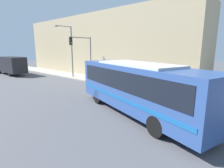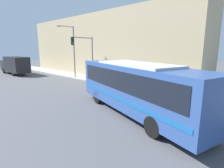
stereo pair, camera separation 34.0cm
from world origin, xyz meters
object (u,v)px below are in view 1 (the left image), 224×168
(delivery_truck, at_px, (11,65))
(fire_hydrant, at_px, (171,91))
(traffic_light_pole, at_px, (84,51))
(street_lamp, at_px, (70,47))
(parking_meter, at_px, (105,76))
(city_bus, at_px, (136,85))

(delivery_truck, height_order, fire_hydrant, delivery_truck)
(traffic_light_pole, xyz_separation_m, street_lamp, (0.83, 4.15, 0.49))
(delivery_truck, bearing_deg, fire_hydrant, -79.95)
(delivery_truck, xyz_separation_m, parking_meter, (4.53, -17.31, -0.65))
(city_bus, relative_size, delivery_truck, 1.41)
(city_bus, distance_m, fire_hydrant, 6.02)
(city_bus, relative_size, traffic_light_pole, 1.99)
(traffic_light_pole, xyz_separation_m, parking_meter, (0.94, -2.77, -3.00))
(city_bus, relative_size, street_lamp, 1.54)
(delivery_truck, relative_size, traffic_light_pole, 1.41)
(city_bus, height_order, parking_meter, city_bus)
(traffic_light_pole, bearing_deg, delivery_truck, 103.90)
(traffic_light_pole, distance_m, street_lamp, 4.26)
(parking_meter, height_order, street_lamp, street_lamp)
(city_bus, distance_m, street_lamp, 16.47)
(fire_hydrant, relative_size, street_lamp, 0.10)
(city_bus, height_order, street_lamp, street_lamp)
(city_bus, bearing_deg, parking_meter, 72.32)
(delivery_truck, xyz_separation_m, street_lamp, (4.43, -10.38, 2.84))
(delivery_truck, relative_size, fire_hydrant, 10.78)
(delivery_truck, xyz_separation_m, fire_hydrant, (4.53, -25.60, -1.10))
(fire_hydrant, bearing_deg, delivery_truck, 100.05)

